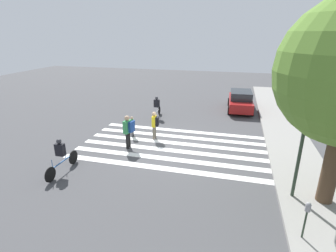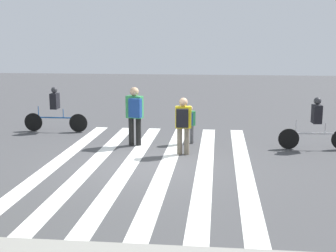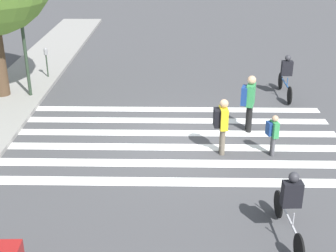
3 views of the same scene
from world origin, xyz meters
name	(u,v)px [view 3 (image 3 of 3)]	position (x,y,z in m)	size (l,w,h in m)	color
ground_plane	(177,140)	(0.00, 0.00, 0.00)	(60.00, 60.00, 0.00)	#444447
crosswalk_stripes	(177,140)	(0.00, 0.00, 0.00)	(5.42, 10.00, 0.01)	white
traffic_light	(23,5)	(3.50, 5.38, 3.48)	(0.60, 0.50, 4.97)	#283828
parking_meter	(46,56)	(5.73, 5.41, 1.03)	(0.15, 0.15, 1.38)	#283828
pedestrian_adult_yellow_jacket	(249,99)	(0.74, -2.22, 1.07)	(0.55, 0.51, 1.83)	black
pedestrian_child_with_backpack	(273,132)	(-0.92, -2.68, 0.71)	(0.37, 0.34, 1.22)	#4C4C51
pedestrian_adult_tall_backpack	(222,122)	(-0.83, -1.24, 0.96)	(0.47, 0.40, 1.65)	#6B6051
cyclist_far_lane	(286,74)	(3.94, -4.07, 0.86)	(2.31, 0.40, 1.61)	black
cyclist_near_curb	(291,203)	(-4.73, -2.32, 0.86)	(2.20, 0.41, 1.58)	black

